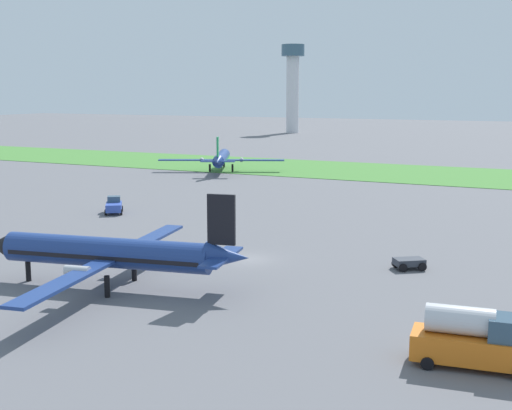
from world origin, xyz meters
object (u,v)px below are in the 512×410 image
object	(u,v)px
fuel_truck_near_gate	(476,339)
control_tower	(293,80)
airplane_taxiing_turboprop	(221,158)
pushback_tug_midfield	(114,206)
airplane_foreground_turboprop	(112,253)
baggage_cart_by_runway	(409,262)

from	to	relation	value
fuel_truck_near_gate	control_tower	world-z (taller)	control_tower
airplane_taxiing_turboprop	pushback_tug_midfield	bearing A→B (deg)	167.19
pushback_tug_midfield	airplane_taxiing_turboprop	bearing A→B (deg)	-23.46
fuel_truck_near_gate	control_tower	distance (m)	207.41
fuel_truck_near_gate	pushback_tug_midfield	size ratio (longest dim) A/B	1.69
pushback_tug_midfield	control_tower	bearing A→B (deg)	-19.81
airplane_foreground_turboprop	baggage_cart_by_runway	world-z (taller)	airplane_foreground_turboprop
fuel_truck_near_gate	control_tower	bearing A→B (deg)	108.86
airplane_foreground_turboprop	airplane_taxiing_turboprop	size ratio (longest dim) A/B	1.15
airplane_taxiing_turboprop	fuel_truck_near_gate	bearing A→B (deg)	-167.13
fuel_truck_near_gate	airplane_foreground_turboprop	bearing A→B (deg)	165.71
airplane_taxiing_turboprop	airplane_foreground_turboprop	bearing A→B (deg)	178.05
pushback_tug_midfield	airplane_foreground_turboprop	bearing A→B (deg)	-177.70
pushback_tug_midfield	control_tower	size ratio (longest dim) A/B	0.13
airplane_foreground_turboprop	baggage_cart_by_runway	size ratio (longest dim) A/B	8.34
baggage_cart_by_runway	pushback_tug_midfield	bearing A→B (deg)	128.26
control_tower	airplane_taxiing_turboprop	bearing A→B (deg)	-73.71
airplane_taxiing_turboprop	control_tower	distance (m)	120.23
airplane_foreground_turboprop	pushback_tug_midfield	xyz separation A→B (m)	(-19.44, 25.74, -1.80)
fuel_truck_near_gate	baggage_cart_by_runway	xyz separation A→B (m)	(-7.85, 18.65, -1.01)
airplane_foreground_turboprop	airplane_taxiing_turboprop	xyz separation A→B (m)	(-28.06, 68.92, -0.20)
airplane_foreground_turboprop	fuel_truck_near_gate	world-z (taller)	airplane_foreground_turboprop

